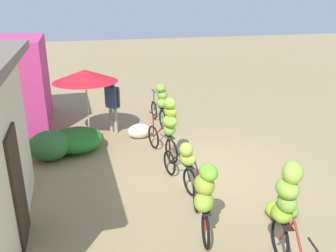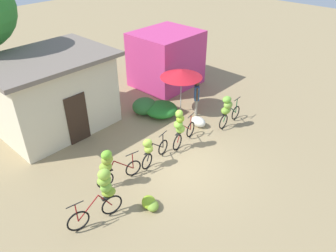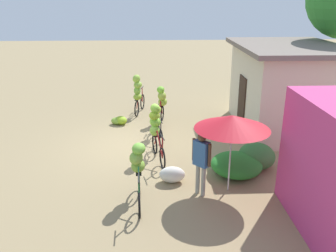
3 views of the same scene
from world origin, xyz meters
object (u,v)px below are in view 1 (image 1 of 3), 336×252
shop_pink (1,84)px  produce_sack (139,131)px  bicycle_leftmost (289,211)px  banana_pile_on_ground (282,210)px  bicycle_by_shop (168,125)px  bicycle_rightmost (161,101)px  bicycle_center_loaded (184,161)px  person_vendor (112,101)px  bicycle_near_pile (204,194)px  market_umbrella (85,76)px

shop_pink → produce_sack: shop_pink is taller
bicycle_leftmost → banana_pile_on_ground: bearing=-32.6°
shop_pink → bicycle_by_shop: (-3.95, -4.41, -0.45)m
bicycle_rightmost → produce_sack: (-0.81, 0.88, -0.65)m
bicycle_leftmost → bicycle_center_loaded: 2.78m
bicycle_by_shop → bicycle_rightmost: (2.47, -0.46, -0.09)m
bicycle_center_loaded → bicycle_by_shop: (1.52, -0.07, 0.29)m
bicycle_center_loaded → produce_sack: size_ratio=2.29×
produce_sack → person_vendor: person_vendor is taller
bicycle_near_pile → bicycle_by_shop: bicycle_by_shop is taller
banana_pile_on_ground → bicycle_rightmost: bearing=9.6°
bicycle_leftmost → bicycle_rightmost: (6.65, 0.21, -0.13)m
produce_sack → bicycle_by_shop: bearing=-166.0°
shop_pink → banana_pile_on_ground: 9.19m
bicycle_center_loaded → person_vendor: size_ratio=0.95×
bicycle_by_shop → produce_sack: bicycle_by_shop is taller
produce_sack → bicycle_rightmost: bearing=-47.4°
shop_pink → bicycle_center_loaded: size_ratio=2.00×
shop_pink → bicycle_by_shop: 5.94m
shop_pink → bicycle_leftmost: size_ratio=1.83×
bicycle_leftmost → bicycle_near_pile: (0.99, 0.94, -0.14)m
bicycle_by_shop → bicycle_center_loaded: bearing=177.5°
bicycle_leftmost → bicycle_near_pile: bicycle_leftmost is taller
person_vendor → shop_pink: bearing=64.0°
bicycle_rightmost → banana_pile_on_ground: (-5.52, -0.94, -0.72)m
person_vendor → bicycle_by_shop: bearing=-155.0°
bicycle_by_shop → bicycle_rightmost: bicycle_by_shop is taller
shop_pink → market_umbrella: 3.17m
bicycle_by_shop → market_umbrella: bearing=40.5°
bicycle_leftmost → bicycle_by_shop: bearing=9.2°
banana_pile_on_ground → produce_sack: (4.71, 1.81, 0.07)m
shop_pink → bicycle_near_pile: size_ratio=1.95×
market_umbrella → bicycle_center_loaded: size_ratio=1.28×
bicycle_by_shop → shop_pink: bearing=48.1°
bicycle_rightmost → bicycle_by_shop: bearing=169.4°
bicycle_center_loaded → person_vendor: bearing=14.8°
bicycle_rightmost → produce_sack: bicycle_rightmost is taller
bicycle_leftmost → bicycle_near_pile: bearing=43.6°
market_umbrella → produce_sack: bearing=-109.1°
bicycle_leftmost → bicycle_center_loaded: size_ratio=1.09×
market_umbrella → bicycle_leftmost: size_ratio=1.18×
bicycle_near_pile → bicycle_rightmost: (5.66, -0.73, 0.01)m
bicycle_rightmost → shop_pink: bearing=73.1°
market_umbrella → bicycle_by_shop: (-2.16, -1.85, -0.92)m
bicycle_center_loaded → bicycle_rightmost: (4.00, -0.53, 0.21)m
shop_pink → bicycle_by_shop: shop_pink is taller
market_umbrella → produce_sack: market_umbrella is taller
bicycle_leftmost → bicycle_by_shop: 4.23m
bicycle_center_loaded → bicycle_by_shop: 1.55m
banana_pile_on_ground → person_vendor: (5.38, 2.49, 0.88)m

